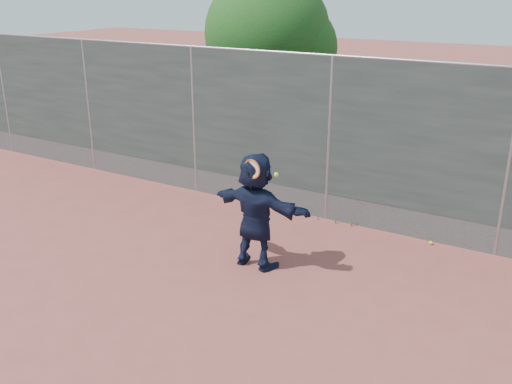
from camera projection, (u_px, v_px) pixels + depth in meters
The scene contains 7 objects.
ground at pixel (221, 302), 7.89m from camera, with size 80.00×80.00×0.00m, color #9E4C42.
player at pixel (256, 211), 8.62m from camera, with size 1.69×0.54×1.82m, color #121A33.
ball_ground at pixel (431, 243), 9.61m from camera, with size 0.07×0.07×0.07m, color #BFE633.
fence at pixel (329, 137), 10.17m from camera, with size 20.00×0.06×3.03m.
swing_action at pixel (254, 171), 8.19m from camera, with size 0.56×0.13×0.51m.
tree_left at pixel (274, 38), 13.54m from camera, with size 3.15×3.00×4.53m.
weed_clump at pixel (338, 217), 10.43m from camera, with size 0.68×0.07×0.30m.
Camera 1 is at (3.95, -5.67, 4.12)m, focal length 40.00 mm.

